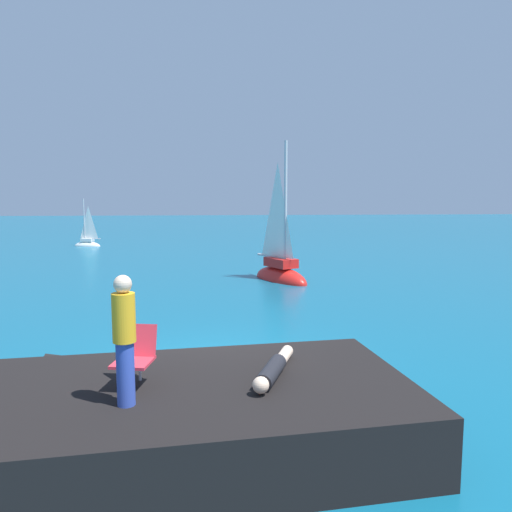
# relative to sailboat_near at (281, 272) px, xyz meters

# --- Properties ---
(ground_plane) EXTENTS (160.00, 160.00, 0.00)m
(ground_plane) POSITION_rel_sailboat_near_xyz_m (-2.90, -10.17, -0.34)
(ground_plane) COLOR #0F5675
(shore_ledge) EXTENTS (6.31, 3.91, 0.93)m
(shore_ledge) POSITION_rel_sailboat_near_xyz_m (-3.11, -13.65, 0.13)
(shore_ledge) COLOR black
(shore_ledge) RESTS_ON ground
(boulder_seaward) EXTENTS (1.58, 1.73, 1.15)m
(boulder_seaward) POSITION_rel_sailboat_near_xyz_m (-5.32, -11.68, -0.34)
(boulder_seaward) COLOR black
(boulder_seaward) RESTS_ON ground
(boulder_inland) EXTENTS (0.95, 1.02, 0.51)m
(boulder_inland) POSITION_rel_sailboat_near_xyz_m (-5.67, -11.98, -0.34)
(boulder_inland) COLOR black
(boulder_inland) RESTS_ON ground
(sailboat_near) EXTENTS (2.49, 3.42, 6.23)m
(sailboat_near) POSITION_rel_sailboat_near_xyz_m (0.00, 0.00, 0.00)
(sailboat_near) COLOR red
(sailboat_near) RESTS_ON ground
(sailboat_far) EXTENTS (2.00, 1.16, 3.61)m
(sailboat_far) POSITION_rel_sailboat_near_xyz_m (-11.41, 15.10, -0.14)
(sailboat_far) COLOR white
(sailboat_far) RESTS_ON ground
(person_sunbather) EXTENTS (0.78, 1.68, 0.25)m
(person_sunbather) POSITION_rel_sailboat_near_xyz_m (-1.99, -13.48, 0.71)
(person_sunbather) COLOR black
(person_sunbather) RESTS_ON shore_ledge
(person_standing) EXTENTS (0.28, 0.28, 1.62)m
(person_standing) POSITION_rel_sailboat_near_xyz_m (-3.91, -14.25, 1.46)
(person_standing) COLOR #334CB2
(person_standing) RESTS_ON shore_ledge
(beach_chair) EXTENTS (0.59, 0.68, 0.80)m
(beach_chair) POSITION_rel_sailboat_near_xyz_m (-3.89, -13.57, 1.03)
(beach_chair) COLOR #E03342
(beach_chair) RESTS_ON shore_ledge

